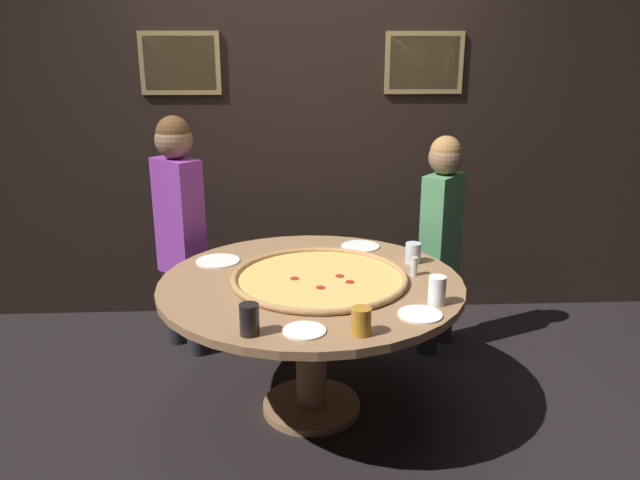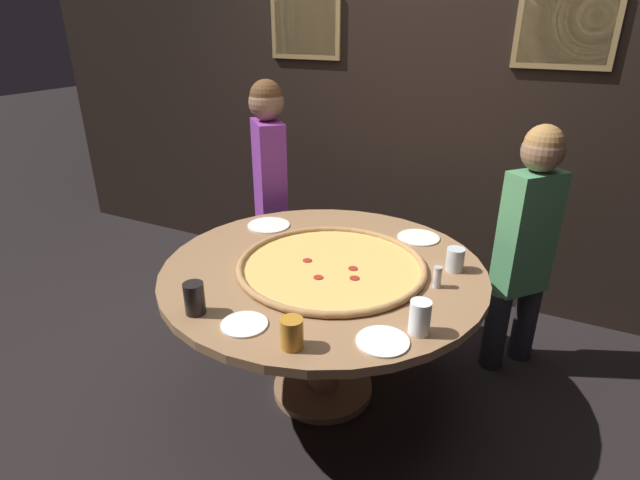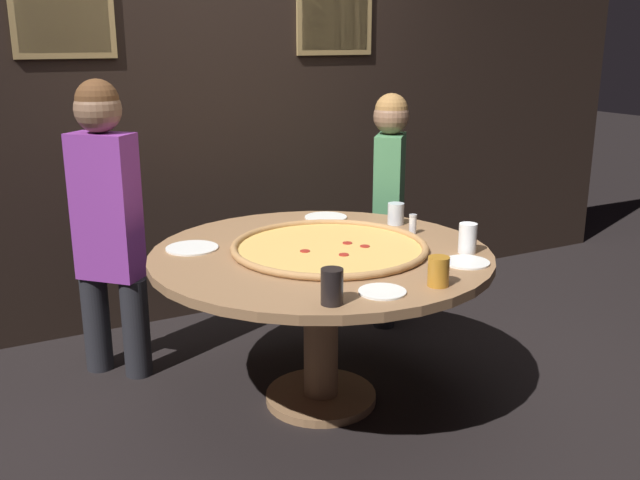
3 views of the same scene
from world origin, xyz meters
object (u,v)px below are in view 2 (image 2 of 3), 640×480
object	(u,v)px
diner_side_right	(527,238)
drink_cup_near_left	(455,259)
white_plate_near_front	(418,238)
white_plate_far_back	(269,225)
drink_cup_front_edge	(292,333)
dining_table	(323,291)
white_plate_left_side	(244,324)
drink_cup_far_left	(420,317)
white_plate_beside_cup	(383,341)
giant_pizza	(331,266)
diner_side_left	(270,181)
condiment_shaker	(437,277)
drink_cup_near_right	(194,298)

from	to	relation	value
diner_side_right	drink_cup_near_left	bearing A→B (deg)	10.81
drink_cup_near_left	white_plate_near_front	size ratio (longest dim) A/B	0.49
white_plate_far_back	drink_cup_front_edge	bearing A→B (deg)	-53.53
drink_cup_front_edge	white_plate_near_front	bearing A→B (deg)	83.77
dining_table	white_plate_left_side	distance (m)	0.60
drink_cup_far_left	drink_cup_front_edge	distance (m)	0.48
white_plate_far_back	diner_side_right	xyz separation A→B (m)	(1.32, 0.40, 0.03)
white_plate_beside_cup	giant_pizza	bearing A→B (deg)	133.71
white_plate_beside_cup	diner_side_left	bearing A→B (deg)	135.72
diner_side_left	condiment_shaker	bearing A→B (deg)	-163.35
dining_table	diner_side_right	bearing A→B (deg)	40.52
white_plate_left_side	diner_side_right	size ratio (longest dim) A/B	0.13
white_plate_beside_cup	dining_table	bearing A→B (deg)	136.24
white_plate_beside_cup	diner_side_left	distance (m)	1.73
dining_table	drink_cup_front_edge	bearing A→B (deg)	-73.43
condiment_shaker	diner_side_left	xyz separation A→B (m)	(-1.30, 0.71, 0.05)
white_plate_far_back	white_plate_near_front	bearing A→B (deg)	15.01
white_plate_left_side	condiment_shaker	size ratio (longest dim) A/B	1.87
white_plate_far_back	diner_side_right	bearing A→B (deg)	16.81
drink_cup_near_left	white_plate_beside_cup	world-z (taller)	drink_cup_near_left
white_plate_near_front	diner_side_right	distance (m)	0.55
white_plate_beside_cup	white_plate_near_front	distance (m)	0.98
drink_cup_near_left	diner_side_right	bearing A→B (deg)	60.30
diner_side_right	drink_cup_front_edge	bearing A→B (deg)	14.56
white_plate_left_side	condiment_shaker	xyz separation A→B (m)	(0.58, 0.63, 0.05)
giant_pizza	drink_cup_front_edge	size ratio (longest dim) A/B	7.69
drink_cup_near_right	white_plate_far_back	distance (m)	0.93
dining_table	diner_side_right	distance (m)	1.10
white_plate_left_side	white_plate_near_front	bearing A→B (deg)	72.12
dining_table	condiment_shaker	world-z (taller)	condiment_shaker
diner_side_right	white_plate_near_front	bearing A→B (deg)	-29.95
condiment_shaker	drink_cup_near_right	bearing A→B (deg)	-141.35
drink_cup_far_left	white_plate_left_side	bearing A→B (deg)	-157.27
white_plate_near_front	diner_side_left	distance (m)	1.11
drink_cup_near_right	diner_side_right	size ratio (longest dim) A/B	0.10
giant_pizza	white_plate_far_back	size ratio (longest dim) A/B	3.76
drink_cup_near_left	white_plate_far_back	size ratio (longest dim) A/B	0.46
diner_side_left	drink_cup_near_right	bearing A→B (deg)	155.72
white_plate_near_front	drink_cup_front_edge	bearing A→B (deg)	-96.23
drink_cup_near_right	diner_side_right	distance (m)	1.70
white_plate_left_side	white_plate_far_back	bearing A→B (deg)	116.89
drink_cup_far_left	diner_side_left	world-z (taller)	diner_side_left
drink_cup_near_right	white_plate_far_back	size ratio (longest dim) A/B	0.56
drink_cup_front_edge	white_plate_left_side	size ratio (longest dim) A/B	0.64
white_plate_far_back	white_plate_near_front	world-z (taller)	same
drink_cup_front_edge	white_plate_left_side	bearing A→B (deg)	171.40
giant_pizza	drink_cup_far_left	bearing A→B (deg)	-31.73
condiment_shaker	diner_side_right	xyz separation A→B (m)	(0.30, 0.66, -0.02)
drink_cup_far_left	giant_pizza	bearing A→B (deg)	148.27
drink_cup_near_right	white_plate_left_side	xyz separation A→B (m)	(0.22, 0.01, -0.06)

